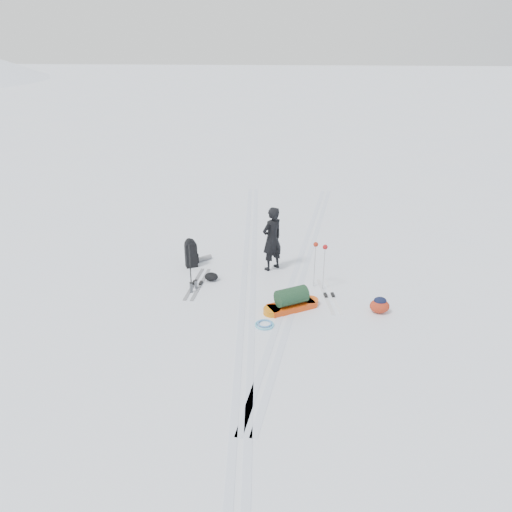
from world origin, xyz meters
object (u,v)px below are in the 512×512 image
object	(u,v)px
expedition_rucksack	(193,254)
ski_poles_black	(189,247)
pulk_sled	(291,301)
skier	(272,239)

from	to	relation	value
expedition_rucksack	ski_poles_black	world-z (taller)	ski_poles_black
pulk_sled	skier	bearing A→B (deg)	74.99
pulk_sled	ski_poles_black	size ratio (longest dim) A/B	1.07
ski_poles_black	expedition_rucksack	bearing A→B (deg)	115.93
skier	expedition_rucksack	size ratio (longest dim) A/B	2.22
expedition_rucksack	ski_poles_black	bearing A→B (deg)	-105.91
skier	ski_poles_black	distance (m)	2.35
skier	expedition_rucksack	world-z (taller)	skier
pulk_sled	ski_poles_black	bearing A→B (deg)	130.37
pulk_sled	expedition_rucksack	world-z (taller)	expedition_rucksack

